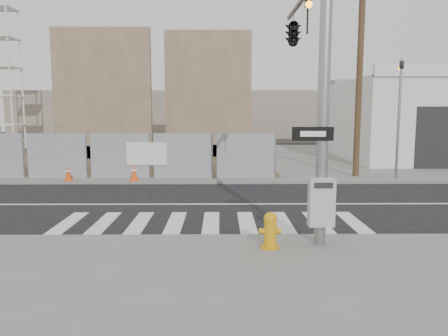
{
  "coord_description": "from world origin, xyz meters",
  "views": [
    {
      "loc": [
        0.25,
        -14.33,
        3.12
      ],
      "look_at": [
        0.37,
        -1.33,
        1.4
      ],
      "focal_mm": 35.0,
      "sensor_mm": 36.0,
      "label": 1
    }
  ],
  "objects_px": {
    "crane_tower": "(0,24)",
    "traffic_cone_d": "(134,173)",
    "signal_pole": "(301,50)",
    "traffic_cone_c": "(68,173)",
    "fire_hydrant": "(270,230)",
    "auto_shop": "(440,120)"
  },
  "relations": [
    {
      "from": "auto_shop",
      "to": "fire_hydrant",
      "type": "height_order",
      "value": "auto_shop"
    },
    {
      "from": "traffic_cone_c",
      "to": "fire_hydrant",
      "type": "bearing_deg",
      "value": -50.64
    },
    {
      "from": "crane_tower",
      "to": "fire_hydrant",
      "type": "height_order",
      "value": "crane_tower"
    },
    {
      "from": "fire_hydrant",
      "to": "traffic_cone_d",
      "type": "bearing_deg",
      "value": 126.15
    },
    {
      "from": "auto_shop",
      "to": "traffic_cone_d",
      "type": "bearing_deg",
      "value": -153.36
    },
    {
      "from": "traffic_cone_c",
      "to": "crane_tower",
      "type": "bearing_deg",
      "value": 124.36
    },
    {
      "from": "crane_tower",
      "to": "fire_hydrant",
      "type": "bearing_deg",
      "value": -53.46
    },
    {
      "from": "crane_tower",
      "to": "auto_shop",
      "type": "height_order",
      "value": "crane_tower"
    },
    {
      "from": "crane_tower",
      "to": "traffic_cone_d",
      "type": "height_order",
      "value": "crane_tower"
    },
    {
      "from": "traffic_cone_d",
      "to": "crane_tower",
      "type": "bearing_deg",
      "value": 132.13
    },
    {
      "from": "signal_pole",
      "to": "traffic_cone_d",
      "type": "distance_m",
      "value": 9.65
    },
    {
      "from": "signal_pole",
      "to": "crane_tower",
      "type": "bearing_deg",
      "value": 132.57
    },
    {
      "from": "signal_pole",
      "to": "traffic_cone_d",
      "type": "xyz_separation_m",
      "value": [
        -5.93,
        6.27,
        -4.32
      ]
    },
    {
      "from": "signal_pole",
      "to": "crane_tower",
      "type": "distance_m",
      "value": 26.21
    },
    {
      "from": "auto_shop",
      "to": "crane_tower",
      "type": "bearing_deg",
      "value": 172.08
    },
    {
      "from": "auto_shop",
      "to": "traffic_cone_c",
      "type": "relative_size",
      "value": 18.06
    },
    {
      "from": "traffic_cone_d",
      "to": "signal_pole",
      "type": "bearing_deg",
      "value": -46.56
    },
    {
      "from": "crane_tower",
      "to": "traffic_cone_d",
      "type": "relative_size",
      "value": 25.7
    },
    {
      "from": "auto_shop",
      "to": "signal_pole",
      "type": "bearing_deg",
      "value": -127.46
    },
    {
      "from": "fire_hydrant",
      "to": "traffic_cone_c",
      "type": "xyz_separation_m",
      "value": [
        -7.61,
        9.28,
        -0.07
      ]
    },
    {
      "from": "fire_hydrant",
      "to": "traffic_cone_d",
      "type": "distance_m",
      "value": 10.44
    },
    {
      "from": "signal_pole",
      "to": "auto_shop",
      "type": "bearing_deg",
      "value": 52.54
    }
  ]
}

